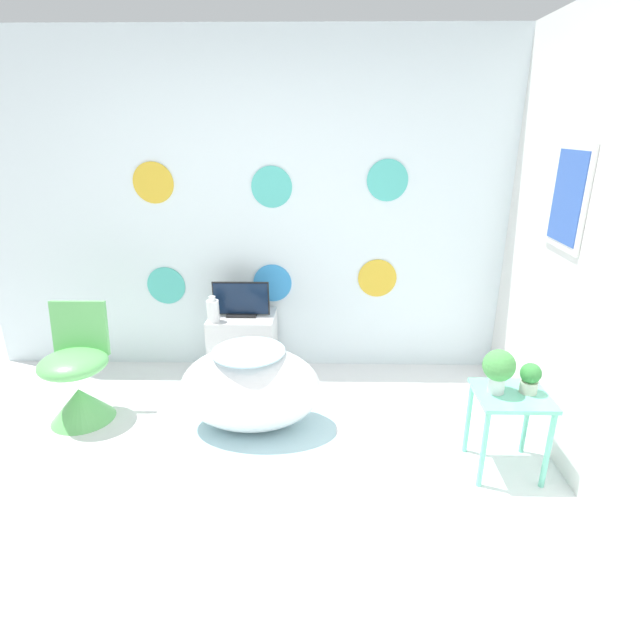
# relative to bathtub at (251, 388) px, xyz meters

# --- Properties ---
(ground_plane) EXTENTS (12.00, 12.00, 0.00)m
(ground_plane) POSITION_rel_bathtub_xyz_m (0.06, -1.13, -0.29)
(ground_plane) COLOR white
(wall_back_dotted) EXTENTS (4.71, 0.05, 2.60)m
(wall_back_dotted) POSITION_rel_bathtub_xyz_m (0.06, 1.00, 1.00)
(wall_back_dotted) COLOR white
(wall_back_dotted) RESTS_ON ground_plane
(wall_right) EXTENTS (0.06, 3.11, 2.60)m
(wall_right) POSITION_rel_bathtub_xyz_m (1.93, -0.08, 1.01)
(wall_right) COLOR silver
(wall_right) RESTS_ON ground_plane
(rug) EXTENTS (1.04, 0.72, 0.01)m
(rug) POSITION_rel_bathtub_xyz_m (0.05, -0.18, -0.29)
(rug) COLOR silver
(rug) RESTS_ON ground_plane
(bathtub) EXTENTS (0.94, 0.58, 0.59)m
(bathtub) POSITION_rel_bathtub_xyz_m (0.00, 0.00, 0.00)
(bathtub) COLOR white
(bathtub) RESTS_ON ground_plane
(chair) EXTENTS (0.45, 0.45, 0.82)m
(chair) POSITION_rel_bathtub_xyz_m (-1.21, 0.08, -0.02)
(chair) COLOR #66C166
(chair) RESTS_ON ground_plane
(tv_cabinet) EXTENTS (0.51, 0.40, 0.53)m
(tv_cabinet) POSITION_rel_bathtub_xyz_m (-0.17, 0.75, -0.03)
(tv_cabinet) COLOR silver
(tv_cabinet) RESTS_ON ground_plane
(tv) EXTENTS (0.44, 0.12, 0.28)m
(tv) POSITION_rel_bathtub_xyz_m (-0.17, 0.75, 0.36)
(tv) COLOR black
(tv) RESTS_ON tv_cabinet
(vase) EXTENTS (0.09, 0.09, 0.20)m
(vase) POSITION_rel_bathtub_xyz_m (-0.36, 0.62, 0.33)
(vase) COLOR white
(vase) RESTS_ON tv_cabinet
(side_table) EXTENTS (0.41, 0.38, 0.51)m
(side_table) POSITION_rel_bathtub_xyz_m (1.57, -0.42, 0.12)
(side_table) COLOR #72D8B7
(side_table) RESTS_ON ground_plane
(potted_plant_left) EXTENTS (0.18, 0.18, 0.26)m
(potted_plant_left) POSITION_rel_bathtub_xyz_m (1.48, -0.41, 0.37)
(potted_plant_left) COLOR white
(potted_plant_left) RESTS_ON side_table
(potted_plant_right) EXTENTS (0.12, 0.12, 0.18)m
(potted_plant_right) POSITION_rel_bathtub_xyz_m (1.66, -0.41, 0.31)
(potted_plant_right) COLOR beige
(potted_plant_right) RESTS_ON side_table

